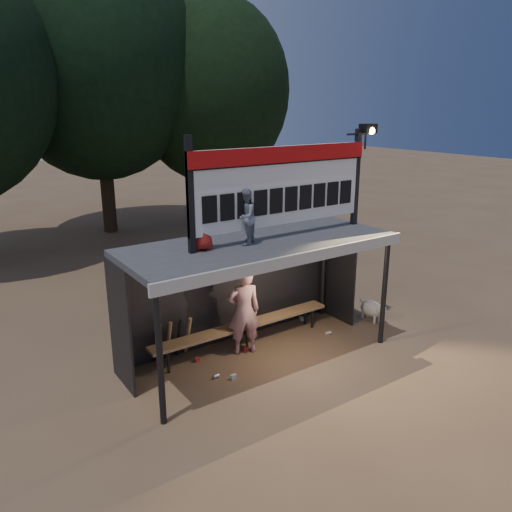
# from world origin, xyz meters

# --- Properties ---
(ground) EXTENTS (80.00, 80.00, 0.00)m
(ground) POSITION_xyz_m (0.00, 0.00, 0.00)
(ground) COLOR brown
(ground) RESTS_ON ground
(player) EXTENTS (0.74, 0.60, 1.74)m
(player) POSITION_xyz_m (-0.13, 0.33, 0.87)
(player) COLOR silver
(player) RESTS_ON ground
(child_a) EXTENTS (0.60, 0.60, 0.98)m
(child_a) POSITION_xyz_m (-0.34, -0.05, 2.81)
(child_a) COLOR gray
(child_a) RESTS_ON dugout_shelter
(child_b) EXTENTS (0.52, 0.41, 0.94)m
(child_b) POSITION_xyz_m (-1.12, 0.07, 2.79)
(child_b) COLOR maroon
(child_b) RESTS_ON dugout_shelter
(dugout_shelter) EXTENTS (5.10, 2.08, 2.32)m
(dugout_shelter) POSITION_xyz_m (0.00, 0.24, 1.85)
(dugout_shelter) COLOR #3A3A3C
(dugout_shelter) RESTS_ON ground
(scoreboard_assembly) EXTENTS (4.10, 0.27, 1.99)m
(scoreboard_assembly) POSITION_xyz_m (0.56, -0.01, 3.32)
(scoreboard_assembly) COLOR black
(scoreboard_assembly) RESTS_ON dugout_shelter
(bench) EXTENTS (4.00, 0.35, 0.48)m
(bench) POSITION_xyz_m (0.00, 0.55, 0.43)
(bench) COLOR #946D46
(bench) RESTS_ON ground
(tree_mid) EXTENTS (7.22, 7.22, 10.36)m
(tree_mid) POSITION_xyz_m (1.00, 11.50, 6.17)
(tree_mid) COLOR #302115
(tree_mid) RESTS_ON ground
(tree_right) EXTENTS (6.08, 6.08, 8.72)m
(tree_right) POSITION_xyz_m (5.00, 10.50, 5.19)
(tree_right) COLOR black
(tree_right) RESTS_ON ground
(dog) EXTENTS (0.36, 0.81, 0.49)m
(dog) POSITION_xyz_m (3.07, -0.05, 0.28)
(dog) COLOR beige
(dog) RESTS_ON ground
(bats) EXTENTS (0.67, 0.35, 0.84)m
(bats) POSITION_xyz_m (-1.40, 0.82, 0.43)
(bats) COLOR #A5794D
(bats) RESTS_ON ground
(litter) EXTENTS (3.61, 1.40, 0.08)m
(litter) POSITION_xyz_m (-0.18, 0.28, 0.04)
(litter) COLOR #B0281E
(litter) RESTS_ON ground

